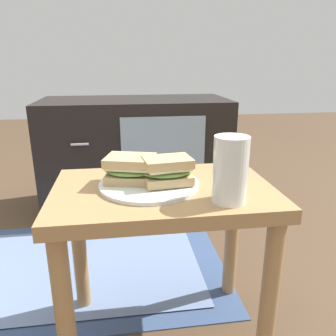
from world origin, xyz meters
The scene contains 8 objects.
ground_plane centered at (0.00, 0.00, 0.00)m, with size 8.00×8.00×0.00m, color #4C3826.
side_table centered at (0.00, 0.00, 0.37)m, with size 0.56×0.36×0.46m.
tv_cabinet centered at (-0.03, 0.95, 0.29)m, with size 0.96×0.46×0.58m.
area_rug centered at (-0.27, 0.36, 0.00)m, with size 1.09×0.71×0.01m.
plate centered at (-0.04, 0.01, 0.47)m, with size 0.26×0.26×0.01m, color silver.
sandwich_front centered at (-0.08, 0.03, 0.50)m, with size 0.15×0.13×0.07m.
sandwich_back centered at (0.01, -0.01, 0.51)m, with size 0.14×0.10×0.07m.
beer_glass centered at (0.14, -0.11, 0.53)m, with size 0.08×0.08×0.15m.
Camera 1 is at (-0.10, -0.78, 0.77)m, focal length 35.30 mm.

